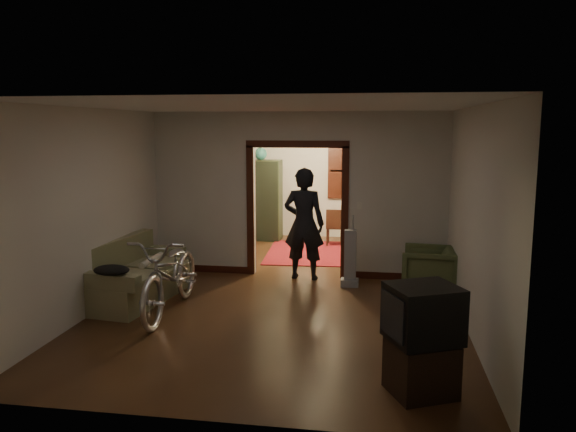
% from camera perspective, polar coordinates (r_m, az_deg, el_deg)
% --- Properties ---
extents(floor, '(5.00, 8.50, 0.01)m').
position_cam_1_polar(floor, '(9.11, 0.30, -7.18)').
color(floor, '#321C10').
rests_on(floor, ground).
extents(ceiling, '(5.00, 8.50, 0.01)m').
position_cam_1_polar(ceiling, '(8.75, 0.31, 10.72)').
color(ceiling, white).
rests_on(ceiling, floor).
extents(wall_back, '(5.00, 0.02, 2.80)m').
position_cam_1_polar(wall_back, '(13.01, 3.15, 3.98)').
color(wall_back, beige).
rests_on(wall_back, floor).
extents(wall_left, '(0.02, 8.50, 2.80)m').
position_cam_1_polar(wall_left, '(9.52, -14.74, 1.84)').
color(wall_left, beige).
rests_on(wall_left, floor).
extents(wall_right, '(0.02, 8.50, 2.80)m').
position_cam_1_polar(wall_right, '(8.80, 16.62, 1.19)').
color(wall_right, beige).
rests_on(wall_right, floor).
extents(partition_wall, '(5.00, 0.14, 2.80)m').
position_cam_1_polar(partition_wall, '(9.56, 0.99, 2.16)').
color(partition_wall, beige).
rests_on(partition_wall, floor).
extents(door_casing, '(1.74, 0.20, 2.32)m').
position_cam_1_polar(door_casing, '(9.60, 0.98, 0.38)').
color(door_casing, '#32130B').
rests_on(door_casing, floor).
extents(far_window, '(0.98, 0.06, 1.28)m').
position_cam_1_polar(far_window, '(12.91, 6.24, 4.57)').
color(far_window, black).
rests_on(far_window, wall_back).
extents(chandelier, '(0.24, 0.24, 0.24)m').
position_cam_1_polar(chandelier, '(11.22, 2.26, 8.04)').
color(chandelier, '#FFE0A5').
rests_on(chandelier, ceiling).
extents(light_switch, '(0.08, 0.01, 0.12)m').
position_cam_1_polar(light_switch, '(9.41, 7.26, 1.06)').
color(light_switch, silver).
rests_on(light_switch, partition_wall).
extents(sofa, '(1.12, 2.03, 0.89)m').
position_cam_1_polar(sofa, '(8.65, -15.04, -5.33)').
color(sofa, '#71724C').
rests_on(sofa, floor).
extents(rolled_paper, '(0.10, 0.76, 0.10)m').
position_cam_1_polar(rolled_paper, '(8.86, -13.68, -4.37)').
color(rolled_paper, beige).
rests_on(rolled_paper, sofa).
extents(jacket, '(0.48, 0.36, 0.14)m').
position_cam_1_polar(jacket, '(7.78, -17.49, -5.26)').
color(jacket, black).
rests_on(jacket, sofa).
extents(bicycle, '(0.81, 2.14, 1.11)m').
position_cam_1_polar(bicycle, '(7.88, -11.77, -5.78)').
color(bicycle, silver).
rests_on(bicycle, floor).
extents(armchair, '(0.89, 0.87, 0.74)m').
position_cam_1_polar(armchair, '(8.86, 14.14, -5.43)').
color(armchair, '#4A5731').
rests_on(armchair, floor).
extents(tv_stand, '(0.74, 0.71, 0.52)m').
position_cam_1_polar(tv_stand, '(5.72, 13.36, -14.76)').
color(tv_stand, black).
rests_on(tv_stand, floor).
extents(crt_tv, '(0.80, 0.77, 0.54)m').
position_cam_1_polar(crt_tv, '(5.53, 13.57, -9.59)').
color(crt_tv, black).
rests_on(crt_tv, tv_stand).
extents(vacuum, '(0.33, 0.28, 0.92)m').
position_cam_1_polar(vacuum, '(9.09, 6.33, -4.26)').
color(vacuum, gray).
rests_on(vacuum, floor).
extents(person, '(0.72, 0.51, 1.88)m').
position_cam_1_polar(person, '(9.39, 1.63, -0.79)').
color(person, black).
rests_on(person, floor).
extents(oriental_rug, '(1.87, 2.38, 0.02)m').
position_cam_1_polar(oriental_rug, '(11.49, 2.30, -3.72)').
color(oriental_rug, maroon).
rests_on(oriental_rug, floor).
extents(locker, '(0.91, 0.51, 1.81)m').
position_cam_1_polar(locker, '(12.70, -2.76, 1.62)').
color(locker, '#26311D').
rests_on(locker, floor).
extents(globe, '(0.28, 0.28, 0.28)m').
position_cam_1_polar(globe, '(12.60, -2.79, 6.28)').
color(globe, '#1E5972').
rests_on(globe, locker).
extents(desk, '(0.99, 0.57, 0.72)m').
position_cam_1_polar(desk, '(12.66, 8.62, -1.00)').
color(desk, black).
rests_on(desk, floor).
extents(desk_chair, '(0.36, 0.36, 0.80)m').
position_cam_1_polar(desk_chair, '(12.19, 4.79, -1.12)').
color(desk_chair, black).
rests_on(desk_chair, floor).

